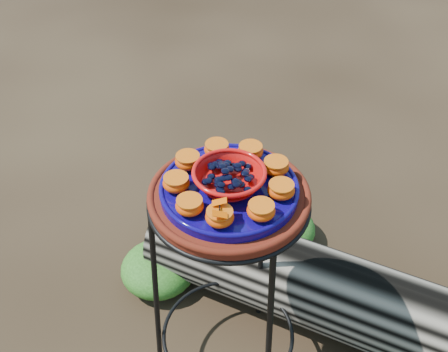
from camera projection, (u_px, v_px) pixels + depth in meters
The scene contains 18 objects.
plant_stand at pixel (228, 292), 1.60m from camera, with size 0.44×0.44×0.70m, color black, non-canonical shape.
terracotta_saucer at pixel (229, 198), 1.37m from camera, with size 0.39×0.39×0.03m, color #3E1D0B.
cobalt_plate at pixel (229, 190), 1.35m from camera, with size 0.33×0.33×0.02m, color #07004D.
red_bowl at pixel (229, 179), 1.33m from camera, with size 0.17×0.17×0.05m, color red, non-canonical shape.
glass_gems at pixel (229, 167), 1.30m from camera, with size 0.13×0.13×0.02m, color black, non-canonical shape.
orange_half_0 at pixel (220, 217), 1.24m from camera, with size 0.07×0.07×0.04m, color red.
orange_half_1 at pixel (261, 211), 1.25m from camera, with size 0.07×0.07×0.04m, color red.
orange_half_2 at pixel (281, 190), 1.30m from camera, with size 0.07×0.07×0.04m, color red.
orange_half_3 at pixel (276, 167), 1.37m from camera, with size 0.07×0.07×0.04m, color red.
orange_half_4 at pixel (250, 151), 1.42m from camera, with size 0.07×0.07×0.04m, color red.
orange_half_5 at pixel (217, 149), 1.42m from camera, with size 0.07×0.07×0.04m, color red.
orange_half_6 at pixel (188, 161), 1.39m from camera, with size 0.07×0.07×0.04m, color red.
orange_half_7 at pixel (176, 183), 1.32m from camera, with size 0.07×0.07×0.04m, color red.
orange_half_8 at pixel (190, 206), 1.26m from camera, with size 0.07×0.07×0.04m, color red.
butterfly at pixel (220, 209), 1.22m from camera, with size 0.07×0.04×0.01m, color #DA4C00, non-canonical shape.
driftwood_log at pixel (363, 304), 1.83m from camera, with size 1.51×0.40×0.28m, color black, non-canonical shape.
foliage_left at pixel (158, 268), 2.04m from camera, with size 0.27×0.27×0.14m, color #194411.
foliage_back at pixel (279, 228), 2.19m from camera, with size 0.29×0.29×0.14m, color #194411.
Camera 1 is at (0.49, -0.88, 1.64)m, focal length 45.00 mm.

